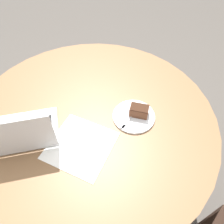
# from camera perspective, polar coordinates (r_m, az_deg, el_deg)

# --- Properties ---
(ground_plane) EXTENTS (12.00, 12.00, 0.00)m
(ground_plane) POSITION_cam_1_polar(r_m,az_deg,el_deg) (1.86, -3.75, -16.02)
(ground_plane) COLOR #4C4742
(dining_table) EXTENTS (1.36, 1.36, 0.78)m
(dining_table) POSITION_cam_1_polar(r_m,az_deg,el_deg) (1.27, -5.31, -4.07)
(dining_table) COLOR brown
(dining_table) RESTS_ON ground_plane
(paper_document) EXTENTS (0.29, 0.30, 0.00)m
(paper_document) POSITION_cam_1_polar(r_m,az_deg,el_deg) (1.09, -8.25, -8.62)
(paper_document) COLOR white
(paper_document) RESTS_ON dining_table
(plate) EXTENTS (0.23, 0.23, 0.01)m
(plate) POSITION_cam_1_polar(r_m,az_deg,el_deg) (1.18, 5.71, -1.10)
(plate) COLOR silver
(plate) RESTS_ON dining_table
(cake_slice) EXTENTS (0.08, 0.11, 0.06)m
(cake_slice) POSITION_cam_1_polar(r_m,az_deg,el_deg) (1.16, 7.08, 0.33)
(cake_slice) COLOR brown
(cake_slice) RESTS_ON plate
(fork) EXTENTS (0.17, 0.05, 0.00)m
(fork) POSITION_cam_1_polar(r_m,az_deg,el_deg) (1.15, 4.39, -2.03)
(fork) COLOR silver
(fork) RESTS_ON plate
(laptop) EXTENTS (0.39, 0.40, 0.24)m
(laptop) POSITION_cam_1_polar(r_m,az_deg,el_deg) (1.15, -22.10, -4.92)
(laptop) COLOR silver
(laptop) RESTS_ON dining_table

